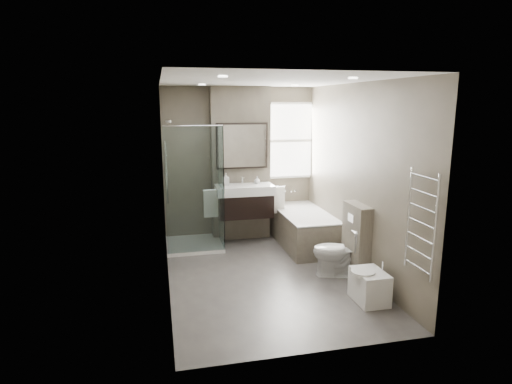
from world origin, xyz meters
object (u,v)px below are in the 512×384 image
object	(u,v)px
vanity	(245,200)
toilet	(338,251)
bidet	(369,286)
bathtub	(303,227)

from	to	relation	value
vanity	toilet	distance (m)	1.94
toilet	bidet	size ratio (longest dim) A/B	1.40
toilet	bidet	xyz separation A→B (m)	(0.04, -0.82, -0.15)
bathtub	bidet	xyz separation A→B (m)	(0.09, -2.13, -0.12)
bathtub	toilet	size ratio (longest dim) A/B	2.31
vanity	bathtub	xyz separation A→B (m)	(0.92, -0.33, -0.43)
bathtub	toilet	bearing A→B (deg)	-88.03
bathtub	bidet	world-z (taller)	bathtub
vanity	toilet	bearing A→B (deg)	-59.32
bidet	vanity	bearing A→B (deg)	112.47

